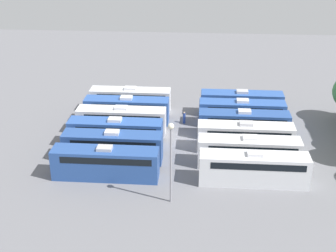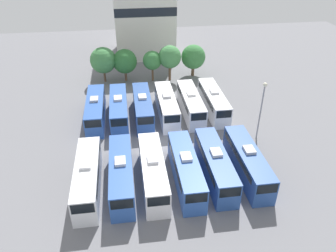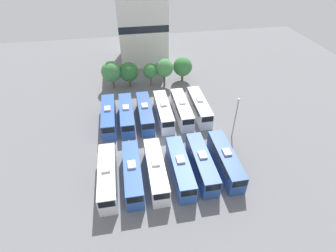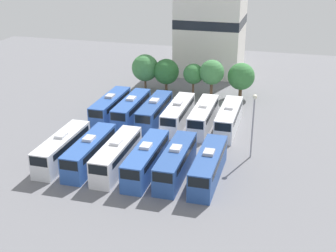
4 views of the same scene
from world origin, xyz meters
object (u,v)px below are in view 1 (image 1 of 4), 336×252
at_px(bus_3, 116,132).
at_px(bus_11, 254,168).
at_px(bus_10, 249,151).
at_px(bus_7, 242,112).
at_px(light_pole, 171,150).
at_px(bus_0, 131,99).
at_px(bus_6, 242,103).
at_px(worker_person, 184,118).
at_px(bus_1, 127,109).
at_px(bus_4, 113,146).
at_px(bus_2, 122,120).
at_px(bus_5, 106,162).
at_px(bus_8, 244,124).
at_px(bus_9, 246,136).

xyz_separation_m(bus_3, bus_11, (7.56, 16.10, 0.00)).
bearing_deg(bus_10, bus_7, -179.79).
bearing_deg(bus_3, light_pole, 32.90).
relative_size(bus_0, bus_6, 1.00).
xyz_separation_m(bus_7, light_pole, (19.28, -8.25, 3.88)).
xyz_separation_m(bus_3, worker_person, (-7.55, 8.05, -1.08)).
distance_m(bus_3, light_pole, 14.53).
height_order(bus_1, bus_10, same).
bearing_deg(bus_0, bus_3, -0.74).
bearing_deg(bus_4, light_pole, 41.79).
bearing_deg(bus_7, bus_11, 0.92).
relative_size(bus_6, bus_7, 1.00).
relative_size(bus_4, worker_person, 6.89).
height_order(bus_1, bus_3, same).
xyz_separation_m(bus_2, bus_7, (-3.71, 15.75, 0.00)).
distance_m(bus_5, bus_8, 19.27).
bearing_deg(bus_8, bus_3, -76.48).
bearing_deg(bus_2, bus_1, 178.26).
bearing_deg(worker_person, bus_7, 89.78).
height_order(bus_7, bus_9, same).
height_order(bus_0, bus_8, same).
bearing_deg(bus_11, bus_10, -176.93).
xyz_separation_m(bus_4, bus_8, (-7.42, 15.51, 0.00)).
relative_size(bus_0, bus_9, 1.00).
bearing_deg(bus_5, bus_10, 103.59).
relative_size(bus_0, bus_10, 1.00).
xyz_separation_m(bus_8, bus_10, (7.61, 0.06, 0.00)).
distance_m(bus_2, bus_3, 3.81).
height_order(bus_1, bus_2, same).
bearing_deg(bus_7, worker_person, -90.22).
xyz_separation_m(bus_1, bus_3, (7.44, -0.21, 0.00)).
height_order(bus_9, bus_11, same).
bearing_deg(bus_11, bus_0, -139.65).
bearing_deg(bus_9, worker_person, -134.14).
height_order(bus_11, light_pole, light_pole).
height_order(bus_2, bus_11, same).
bearing_deg(light_pole, bus_4, -138.21).
height_order(bus_2, bus_7, same).
xyz_separation_m(bus_4, light_pole, (8.14, 7.28, 3.88)).
xyz_separation_m(bus_6, bus_8, (7.26, -0.20, 0.00)).
relative_size(bus_6, light_pole, 1.34).
xyz_separation_m(bus_2, bus_6, (-7.26, 15.94, 0.00)).
relative_size(bus_3, bus_7, 1.00).
distance_m(bus_0, bus_4, 14.83).
bearing_deg(bus_9, bus_8, 178.93).
height_order(bus_3, bus_6, same).
distance_m(bus_2, worker_person, 8.86).
relative_size(bus_3, bus_10, 1.00).
distance_m(bus_0, bus_8, 17.35).
bearing_deg(bus_6, bus_11, 0.19).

